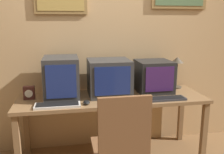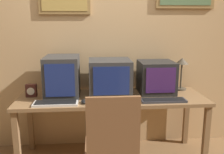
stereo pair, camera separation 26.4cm
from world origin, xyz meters
The scene contains 11 objects.
wall_back centered at (0.00, 1.20, 1.31)m, with size 8.00×0.08×2.60m.
desk centered at (0.00, 0.80, 0.65)m, with size 2.00×0.65×0.72m.
monitor_left centered at (-0.53, 0.87, 0.94)m, with size 0.35×0.46×0.43m.
monitor_center centered at (-0.02, 0.89, 0.92)m, with size 0.45×0.43×0.39m.
monitor_right centered at (0.51, 0.93, 0.90)m, with size 0.39×0.39×0.36m.
keyboard_main centered at (-0.57, 0.59, 0.74)m, with size 0.43×0.17×0.03m.
keyboard_side centered at (0.51, 0.59, 0.74)m, with size 0.46×0.14×0.03m.
mouse_near_keyboard centered at (-0.29, 0.60, 0.74)m, with size 0.06×0.10×0.04m.
mouse_far_corner centered at (0.22, 0.61, 0.74)m, with size 0.07×0.11×0.04m.
desk_clock centered at (-0.86, 0.87, 0.79)m, with size 0.11×0.07×0.14m.
desk_lamp centered at (0.84, 1.03, 1.01)m, with size 0.15×0.15×0.38m.
Camera 1 is at (-0.47, -1.74, 1.52)m, focal length 40.00 mm.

